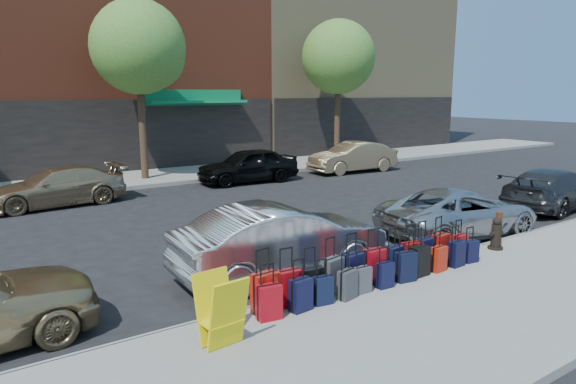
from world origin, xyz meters
TOP-DOWN VIEW (x-y plane):
  - ground at (0.00, 0.00)m, footprint 120.00×120.00m
  - sidewalk_near at (0.00, -6.50)m, footprint 60.00×4.00m
  - sidewalk_far at (0.00, 10.00)m, footprint 60.00×4.00m
  - curb_near at (0.00, -4.48)m, footprint 60.00×0.08m
  - curb_far at (0.00, 7.98)m, footprint 60.00×0.08m
  - building_right at (16.00, 17.99)m, footprint 15.00×12.12m
  - tree_center at (0.64, 9.50)m, footprint 3.80×3.80m
  - tree_right at (11.14, 9.50)m, footprint 3.80×3.80m
  - suitcase_front_0 at (-2.46, -4.82)m, footprint 0.46×0.27m
  - suitcase_front_1 at (-2.00, -4.81)m, footprint 0.43×0.25m
  - suitcase_front_2 at (-1.52, -4.83)m, footprint 0.40×0.23m
  - suitcase_front_3 at (-0.99, -4.75)m, footprint 0.46×0.31m
  - suitcase_front_4 at (-0.50, -4.77)m, footprint 0.44×0.26m
  - suitcase_front_5 at (-0.02, -4.84)m, footprint 0.44×0.26m
  - suitcase_front_6 at (0.55, -4.78)m, footprint 0.43×0.29m
  - suitcase_front_7 at (1.03, -4.81)m, footprint 0.44×0.29m
  - suitcase_front_8 at (1.45, -4.76)m, footprint 0.41×0.24m
  - suitcase_front_9 at (1.96, -4.76)m, footprint 0.44×0.29m
  - suitcase_front_10 at (2.52, -4.84)m, footprint 0.36×0.21m
  - suitcase_back_0 at (-2.55, -5.07)m, footprint 0.42×0.28m
  - suitcase_back_1 at (-1.94, -5.10)m, footprint 0.39×0.25m
  - suitcase_back_2 at (-1.47, -5.09)m, footprint 0.35×0.24m
  - suitcase_back_3 at (-0.98, -5.15)m, footprint 0.39×0.27m
  - suitcase_back_4 at (-0.57, -5.09)m, footprint 0.33×0.20m
  - suitcase_back_5 at (-0.06, -5.15)m, footprint 0.34×0.21m
  - suitcase_back_6 at (0.50, -5.13)m, footprint 0.42×0.29m
  - suitcase_back_7 at (0.94, -5.08)m, footprint 0.41×0.24m
  - suitcase_back_8 at (1.48, -5.12)m, footprint 0.36×0.23m
  - suitcase_back_9 at (2.03, -5.14)m, footprint 0.37×0.23m
  - suitcase_back_10 at (2.49, -5.14)m, footprint 0.34×0.23m
  - fire_hydrant at (3.78, -4.88)m, footprint 0.38×0.34m
  - bollard at (3.93, -4.82)m, footprint 0.16×0.16m
  - display_rack at (-3.57, -5.40)m, footprint 0.63×0.69m
  - car_near_1 at (-1.04, -3.19)m, footprint 4.57×1.78m
  - car_near_2 at (4.48, -3.31)m, footprint 4.69×2.53m
  - car_near_3 at (9.64, -3.03)m, footprint 4.65×2.24m
  - car_far_1 at (-3.53, 6.56)m, footprint 4.56×2.14m
  - car_far_2 at (4.00, 6.88)m, footprint 4.34×1.98m
  - car_far_3 at (9.54, 6.56)m, footprint 4.44×1.82m

SIDE VIEW (x-z plane):
  - ground at x=0.00m, z-range 0.00..0.00m
  - sidewalk_near at x=0.00m, z-range 0.00..0.15m
  - sidewalk_far at x=0.00m, z-range 0.00..0.15m
  - curb_near at x=0.00m, z-range 0.00..0.15m
  - curb_far at x=0.00m, z-range 0.00..0.15m
  - suitcase_back_10 at x=2.49m, z-range 0.01..0.77m
  - suitcase_back_4 at x=-0.57m, z-range 0.01..0.78m
  - suitcase_back_5 at x=-0.06m, z-range 0.00..0.78m
  - suitcase_back_2 at x=-1.47m, z-range 0.00..0.79m
  - suitcase_back_8 at x=1.48m, z-range -0.01..0.82m
  - suitcase_back_3 at x=-0.98m, z-range -0.01..0.83m
  - suitcase_back_9 at x=2.03m, z-range -0.01..0.85m
  - suitcase_front_10 at x=2.52m, z-range -0.01..0.85m
  - suitcase_back_1 at x=-1.94m, z-range -0.02..0.87m
  - suitcase_back_0 at x=-2.55m, z-range -0.02..0.90m
  - suitcase_back_6 at x=0.50m, z-range -0.02..0.90m
  - suitcase_front_2 at x=-1.52m, z-range -0.03..0.92m
  - suitcase_front_6 at x=0.55m, z-range -0.03..0.93m
  - suitcase_back_7 at x=0.94m, z-range -0.03..0.93m
  - suitcase_front_8 at x=1.45m, z-range -0.03..0.93m
  - suitcase_front_7 at x=1.03m, z-range -0.03..0.94m
  - suitcase_front_9 at x=1.96m, z-range -0.03..0.95m
  - suitcase_front_1 at x=-2.00m, z-range -0.04..0.97m
  - suitcase_front_3 at x=-0.99m, z-range -0.04..0.98m
  - suitcase_front_4 at x=-0.50m, z-range -0.04..0.98m
  - suitcase_front_5 at x=-0.02m, z-range -0.04..1.00m
  - suitcase_front_0 at x=-2.46m, z-range -0.05..1.03m
  - fire_hydrant at x=3.78m, z-range 0.12..0.88m
  - bollard at x=3.93m, z-range 0.16..1.01m
  - car_near_2 at x=4.48m, z-range 0.00..1.25m
  - car_far_1 at x=-3.53m, z-range 0.00..1.29m
  - car_near_3 at x=9.64m, z-range 0.00..1.31m
  - display_rack at x=-3.57m, z-range 0.14..1.18m
  - car_far_3 at x=9.54m, z-range 0.00..1.43m
  - car_far_2 at x=4.00m, z-range 0.00..1.44m
  - car_near_1 at x=-1.04m, z-range 0.00..1.48m
  - tree_center at x=0.64m, z-range 1.78..9.05m
  - tree_right at x=11.14m, z-range 1.78..9.05m
  - building_right at x=16.00m, z-range -0.02..17.98m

